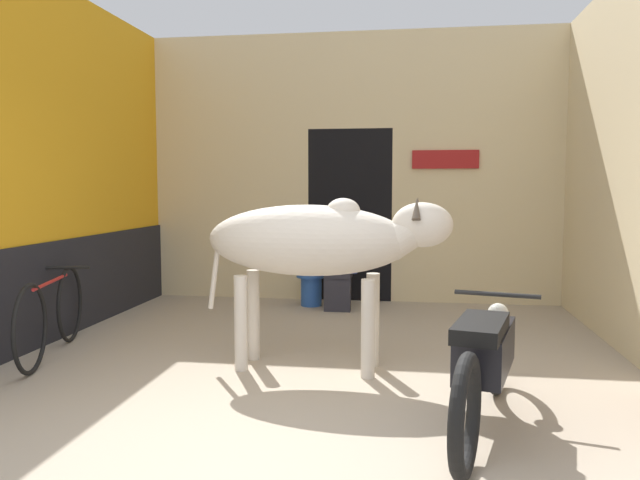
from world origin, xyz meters
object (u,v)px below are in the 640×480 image
(bicycle, at_px, (52,314))
(plastic_stool, at_px, (311,289))
(shopkeeper_seated, at_px, (339,260))
(cow, at_px, (319,243))
(motorcycle_near, at_px, (485,359))

(bicycle, distance_m, plastic_stool, 3.24)
(plastic_stool, bearing_deg, shopkeeper_seated, -25.49)
(bicycle, distance_m, shopkeeper_seated, 3.34)
(bicycle, relative_size, shopkeeper_seated, 1.48)
(cow, bearing_deg, bicycle, 179.25)
(motorcycle_near, distance_m, bicycle, 3.76)
(shopkeeper_seated, bearing_deg, bicycle, -132.50)
(shopkeeper_seated, bearing_deg, plastic_stool, 154.51)
(motorcycle_near, bearing_deg, cow, 137.21)
(bicycle, bearing_deg, plastic_stool, 54.40)
(motorcycle_near, bearing_deg, shopkeeper_seated, 110.27)
(shopkeeper_seated, relative_size, plastic_stool, 2.97)
(bicycle, xyz_separation_m, plastic_stool, (1.88, 2.63, -0.16))
(motorcycle_near, relative_size, bicycle, 1.17)
(bicycle, bearing_deg, motorcycle_near, -17.69)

